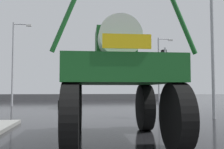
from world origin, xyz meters
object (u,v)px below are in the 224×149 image
oversize_sprayer (116,77)px  streetlight_near_right (214,27)px  traffic_signal_near_right (164,67)px  streetlight_far_left (14,59)px  sedan_ahead (69,100)px  streetlight_far_right (160,67)px

oversize_sprayer → streetlight_near_right: 8.71m
traffic_signal_near_right → streetlight_near_right: bearing=-8.6°
streetlight_near_right → oversize_sprayer: bearing=-141.3°
traffic_signal_near_right → streetlight_far_left: 16.25m
oversize_sprayer → sedan_ahead: oversize_sprayer is taller
sedan_ahead → streetlight_near_right: (8.32, -9.11, 4.40)m
traffic_signal_near_right → oversize_sprayer: bearing=-122.9°
oversize_sprayer → streetlight_far_right: (8.35, 20.72, 2.31)m
oversize_sprayer → streetlight_far_left: (-7.39, 17.40, 2.51)m
streetlight_far_left → streetlight_far_right: 16.09m
sedan_ahead → traffic_signal_near_right: traffic_signal_near_right is taller
streetlight_far_right → oversize_sprayer: bearing=-112.0°
oversize_sprayer → streetlight_near_right: streetlight_near_right is taller
traffic_signal_near_right → streetlight_near_right: size_ratio=0.42×
oversize_sprayer → streetlight_far_right: bearing=-20.2°
streetlight_far_right → streetlight_near_right: bearing=-97.3°
traffic_signal_near_right → streetlight_near_right: streetlight_near_right is taller
streetlight_far_left → streetlight_far_right: (15.74, 3.32, -0.20)m
traffic_signal_near_right → streetlight_far_right: size_ratio=0.51×
sedan_ahead → streetlight_far_right: (10.32, 6.52, 3.60)m
streetlight_far_left → streetlight_far_right: size_ratio=1.05×
streetlight_near_right → streetlight_far_right: (2.00, 15.63, -0.80)m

